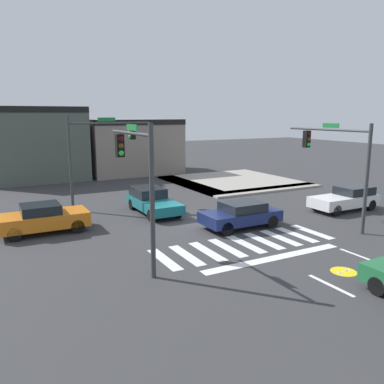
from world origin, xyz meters
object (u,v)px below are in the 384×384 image
traffic_signal_northwest (99,145)px  car_white (346,198)px  car_navy (241,214)px  traffic_signal_southeast (336,154)px  traffic_signal_southwest (136,168)px  car_teal (152,201)px  car_orange (43,218)px

traffic_signal_northwest → car_white: (13.13, -7.78, -3.24)m
car_navy → traffic_signal_southeast: bearing=158.5°
traffic_signal_southwest → car_teal: size_ratio=1.21×
car_teal → traffic_signal_northwest: bearing=-139.2°
traffic_signal_southeast → car_teal: size_ratio=1.21×
car_navy → car_orange: bearing=-22.7°
traffic_signal_southwest → car_teal: traffic_signal_southwest is taller
traffic_signal_southwest → car_white: bearing=-80.7°
traffic_signal_southeast → car_orange: bearing=67.7°
traffic_signal_northwest → car_teal: (2.33, -2.70, -3.24)m
car_orange → car_navy: (9.23, -3.86, -0.04)m
car_navy → car_teal: bearing=-61.1°
traffic_signal_northwest → car_teal: bearing=-49.2°
car_white → traffic_signal_northwest: bearing=-30.7°
car_white → car_teal: size_ratio=0.97×
traffic_signal_southwest → car_navy: (6.52, 2.29, -3.10)m
traffic_signal_northwest → car_teal: traffic_signal_northwest is taller
car_white → car_navy: car_white is taller
traffic_signal_northwest → car_navy: traffic_signal_northwest is taller
car_teal → traffic_signal_southwest: bearing=-26.2°
car_orange → car_navy: bearing=-22.7°
car_orange → car_navy: car_orange is taller
traffic_signal_southwest → traffic_signal_northwest: (1.34, 10.15, 0.17)m
traffic_signal_southeast → traffic_signal_northwest: traffic_signal_northwest is taller
car_white → car_navy: 7.95m
car_white → car_navy: bearing=0.5°
traffic_signal_northwest → car_navy: size_ratio=1.40×
car_orange → car_white: size_ratio=0.95×
traffic_signal_northwest → traffic_signal_southwest: bearing=-97.5°
car_orange → car_navy: size_ratio=1.03×
traffic_signal_southwest → car_orange: 7.39m
car_white → car_teal: bearing=-25.2°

